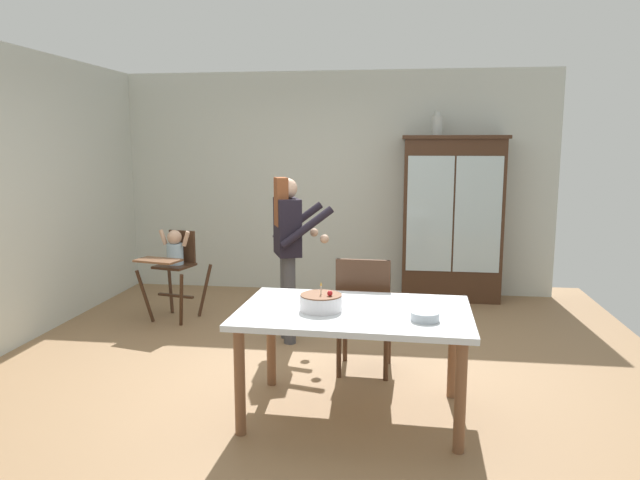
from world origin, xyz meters
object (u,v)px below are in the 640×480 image
dining_table (354,322)px  dining_chair_far_side (364,308)px  ceramic_vase (437,125)px  adult_person (288,239)px  serving_bowl (425,316)px  birthday_cake (321,302)px  high_chair_with_toddler (174,258)px  china_cabinet (452,218)px

dining_table → dining_chair_far_side: size_ratio=1.63×
ceramic_vase → adult_person: (-1.42, -1.75, -1.08)m
adult_person → serving_bowl: size_ratio=8.50×
adult_person → dining_table: size_ratio=0.98×
birthday_cake → serving_bowl: bearing=-11.9°
dining_table → dining_chair_far_side: (0.02, 0.71, -0.10)m
high_chair_with_toddler → adult_person: 1.44m
china_cabinet → adult_person: china_cabinet is taller
adult_person → dining_table: bearing=-175.3°
china_cabinet → dining_chair_far_side: (-0.87, -2.50, -0.41)m
ceramic_vase → serving_bowl: ceramic_vase is taller
ceramic_vase → dining_chair_far_side: bearing=-105.0°
dining_table → dining_chair_far_side: 0.71m
adult_person → dining_table: (0.72, -1.46, -0.32)m
dining_table → birthday_cake: bearing=-167.4°
ceramic_vase → high_chair_with_toddler: ceramic_vase is taller
high_chair_with_toddler → serving_bowl: size_ratio=5.28×
china_cabinet → serving_bowl: china_cabinet is taller
ceramic_vase → birthday_cake: bearing=-105.6°
birthday_cake → ceramic_vase: bearing=74.4°
birthday_cake → dining_chair_far_side: (0.24, 0.76, -0.24)m
birthday_cake → dining_chair_far_side: bearing=72.5°
dining_table → ceramic_vase: bearing=77.8°
ceramic_vase → birthday_cake: (-0.91, -3.26, -1.25)m
adult_person → dining_table: adult_person is taller
china_cabinet → ceramic_vase: bearing=178.9°
ceramic_vase → high_chair_with_toddler: (-2.73, -1.23, -1.39)m
ceramic_vase → birthday_cake: 3.61m
china_cabinet → adult_person: size_ratio=1.26×
adult_person → birthday_cake: 1.60m
dining_table → birthday_cake: birthday_cake is taller
china_cabinet → serving_bowl: bearing=-97.4°
ceramic_vase → serving_bowl: 3.64m
serving_bowl → dining_chair_far_side: 1.02m
adult_person → dining_chair_far_side: adult_person is taller
ceramic_vase → adult_person: 2.50m
ceramic_vase → china_cabinet: bearing=-1.1°
high_chair_with_toddler → ceramic_vase: bearing=37.7°
adult_person → dining_chair_far_side: (0.75, -0.75, -0.41)m
birthday_cake → china_cabinet: bearing=71.2°
adult_person → birthday_cake: bearing=176.9°
birthday_cake → adult_person: bearing=108.5°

